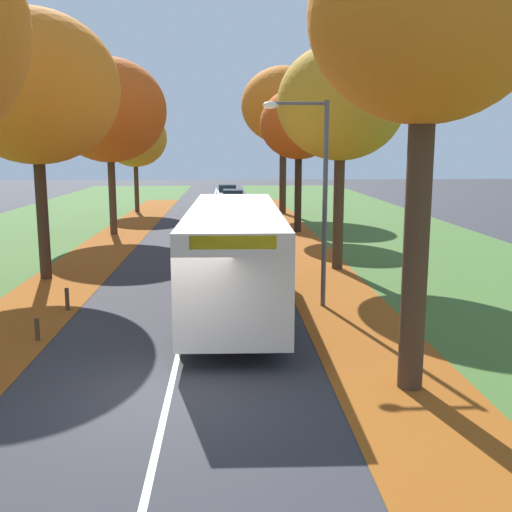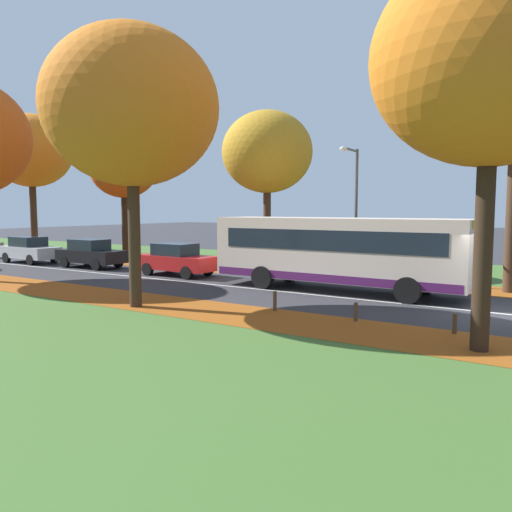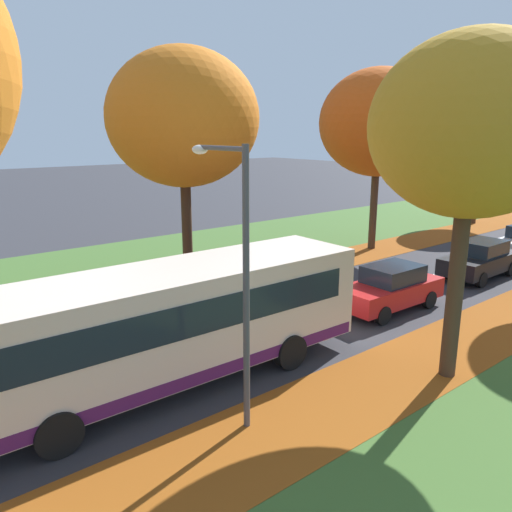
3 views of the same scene
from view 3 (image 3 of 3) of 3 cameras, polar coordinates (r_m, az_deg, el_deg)
name	(u,v)px [view 3 (image 3 of 3)]	position (r m, az deg, el deg)	size (l,w,h in m)	color
grass_verge_left	(291,241)	(29.18, 4.07, 1.77)	(12.00, 90.00, 0.01)	#3D6028
leaf_litter_left	(263,276)	(21.98, 0.75, -2.32)	(2.80, 60.00, 0.00)	#8C4714
leaf_litter_right	(457,344)	(16.41, 21.99, -9.26)	(2.80, 60.00, 0.00)	#8C4714
road_centre_line	(432,275)	(23.51, 19.51, -2.08)	(0.12, 80.00, 0.01)	silver
tree_left_near	(183,118)	(19.84, -8.33, 15.29)	(5.81, 5.81, 9.32)	#382619
tree_left_mid	(378,123)	(27.23, 13.82, 14.55)	(6.09, 6.09, 9.38)	#422D1E
tree_left_far	(481,144)	(37.25, 24.37, 11.58)	(4.61, 4.61, 7.46)	#422D1E
tree_right_near	(472,127)	(13.00, 23.44, 13.34)	(4.80, 4.80, 8.50)	#422D1E
bollard_third	(12,339)	(16.54, -26.10, -8.49)	(0.12, 0.12, 0.57)	#4C3823
bollard_fourth	(103,316)	(17.24, -17.05, -6.56)	(0.12, 0.12, 0.66)	#4C3823
streetlamp_right	(236,257)	(10.21, -2.28, -0.07)	(1.89, 0.28, 6.00)	#47474C
bus	(172,320)	(12.56, -9.62, -7.27)	(2.80, 10.44, 2.98)	beige
car_red_lead	(390,288)	(18.39, 15.07, -3.53)	(1.86, 4.24, 1.62)	#B21919
car_black_following	(480,259)	(23.74, 24.24, -0.34)	(1.83, 4.22, 1.62)	black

